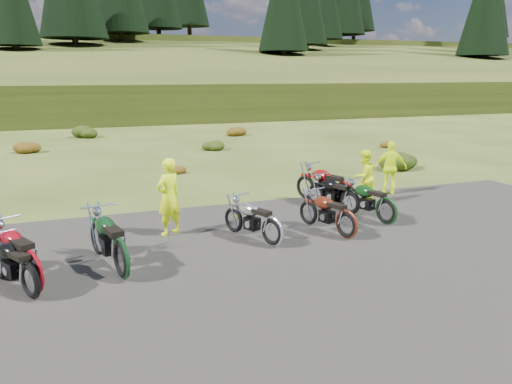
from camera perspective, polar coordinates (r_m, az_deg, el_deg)
name	(u,v)px	position (r m, az deg, el deg)	size (l,w,h in m)	color
ground	(276,249)	(11.09, 2.27, -6.54)	(300.00, 300.00, 0.00)	#2F4015
gravel_pad	(317,284)	(9.40, 6.97, -10.41)	(20.00, 12.00, 0.04)	black
hill_slope	(109,107)	(59.88, -16.42, 9.29)	(300.00, 46.00, 3.00)	#313C14
hill_plateau	(90,90)	(119.76, -18.48, 10.97)	(300.00, 90.00, 9.17)	#313C14
conifer_33	(490,0)	(97.33, 25.14, 19.20)	(6.16, 6.16, 16.00)	black
conifer_34	(490,2)	(105.84, 25.22, 19.01)	(5.72, 5.72, 15.00)	black
conifer_35	(491,4)	(114.34, 25.28, 18.85)	(5.28, 5.28, 14.00)	black
shrub_2	(26,145)	(26.54, -24.76, 4.85)	(1.30, 1.30, 0.77)	#64330C
shrub_3	(86,130)	(31.71, -18.84, 6.72)	(1.56, 1.56, 0.92)	black
shrub_4	(176,168)	(19.49, -9.14, 2.76)	(0.77, 0.77, 0.45)	#64330C
shrub_5	(213,144)	(25.23, -4.99, 5.47)	(1.03, 1.03, 0.61)	black
shrub_6	(235,129)	(31.08, -2.37, 7.15)	(1.30, 1.30, 0.77)	#64330C
shrub_7	(399,157)	(21.02, 16.06, 3.82)	(1.56, 1.56, 0.92)	black
shrub_8	(384,143)	(26.99, 14.46, 5.45)	(0.77, 0.77, 0.45)	#64330C
motorcycle_0	(32,300)	(9.54, -24.20, -11.20)	(1.89, 0.63, 0.99)	black
motorcycle_1	(36,294)	(9.76, -23.87, -10.60)	(2.19, 0.73, 1.15)	maroon
motorcycle_2	(123,280)	(9.83, -14.97, -9.69)	(2.25, 0.75, 1.18)	black
motorcycle_3	(272,247)	(11.19, 1.82, -6.34)	(1.94, 0.65, 1.02)	silver
motorcycle_4	(346,239)	(11.88, 10.22, -5.36)	(1.94, 0.65, 1.02)	#511B0D
motorcycle_5	(350,215)	(13.89, 10.65, -2.61)	(1.91, 0.64, 1.00)	black
motorcycle_6	(345,211)	(14.32, 10.08, -2.10)	(2.30, 0.77, 1.20)	maroon
motorcycle_7	(385,225)	(13.18, 14.57, -3.70)	(1.99, 0.66, 1.04)	black
person_middle	(169,198)	(11.92, -9.95, -0.67)	(0.67, 0.44, 1.84)	#D2F10C
person_right_a	(364,178)	(14.96, 12.19, 1.61)	(0.77, 0.60, 1.59)	#D2F10C
person_right_b	(391,169)	(16.35, 15.13, 2.61)	(0.99, 0.41, 1.69)	#D2F10C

